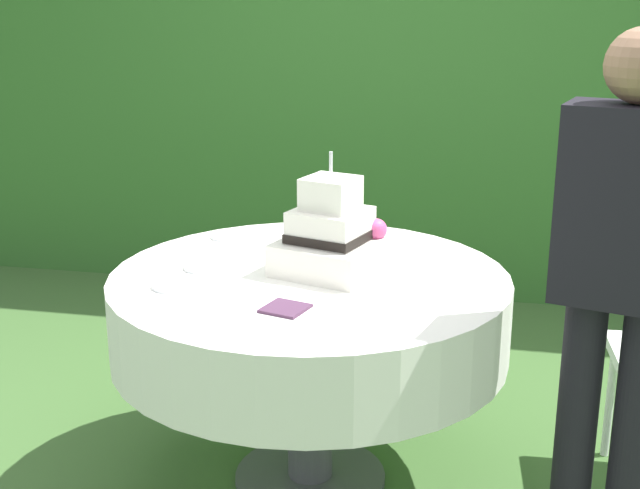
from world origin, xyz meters
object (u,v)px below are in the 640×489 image
at_px(cake_table, 310,314).
at_px(standing_person, 621,275).
at_px(serving_plate_near, 173,286).
at_px(napkin_stack, 286,308).
at_px(serving_plate_far, 225,237).
at_px(serving_plate_left, 202,267).
at_px(wedding_cake, 331,238).

distance_m(cake_table, standing_person, 1.03).
bearing_deg(standing_person, serving_plate_near, 177.24).
height_order(cake_table, napkin_stack, napkin_stack).
xyz_separation_m(cake_table, serving_plate_far, (-0.41, 0.36, 0.15)).
height_order(serving_plate_left, napkin_stack, serving_plate_left).
xyz_separation_m(cake_table, standing_person, (0.95, -0.28, 0.30)).
xyz_separation_m(cake_table, wedding_cake, (0.06, 0.05, 0.26)).
bearing_deg(standing_person, serving_plate_far, 154.87).
distance_m(serving_plate_left, napkin_stack, 0.49).
bearing_deg(wedding_cake, standing_person, -20.38).
bearing_deg(standing_person, napkin_stack, -176.66).
distance_m(cake_table, serving_plate_far, 0.56).
bearing_deg(serving_plate_near, wedding_cake, 29.39).
xyz_separation_m(cake_table, serving_plate_near, (-0.40, -0.21, 0.15)).
bearing_deg(wedding_cake, napkin_stack, -99.53).
relative_size(wedding_cake, serving_plate_near, 3.11).
bearing_deg(serving_plate_far, serving_plate_near, -89.11).
bearing_deg(cake_table, standing_person, -16.37).
xyz_separation_m(cake_table, serving_plate_left, (-0.37, -0.01, 0.15)).
relative_size(cake_table, serving_plate_left, 10.85).
distance_m(serving_plate_near, serving_plate_far, 0.57).
relative_size(cake_table, serving_plate_far, 12.94).
xyz_separation_m(serving_plate_left, standing_person, (1.32, -0.26, 0.15)).
height_order(serving_plate_near, standing_person, standing_person).
relative_size(cake_table, wedding_cake, 3.27).
height_order(serving_plate_left, standing_person, standing_person).
bearing_deg(serving_plate_far, cake_table, -41.13).
relative_size(serving_plate_near, napkin_stack, 1.08).
bearing_deg(standing_person, cake_table, 163.63).
xyz_separation_m(wedding_cake, serving_plate_near, (-0.47, -0.26, -0.11)).
bearing_deg(napkin_stack, serving_plate_far, 120.71).
height_order(cake_table, standing_person, standing_person).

